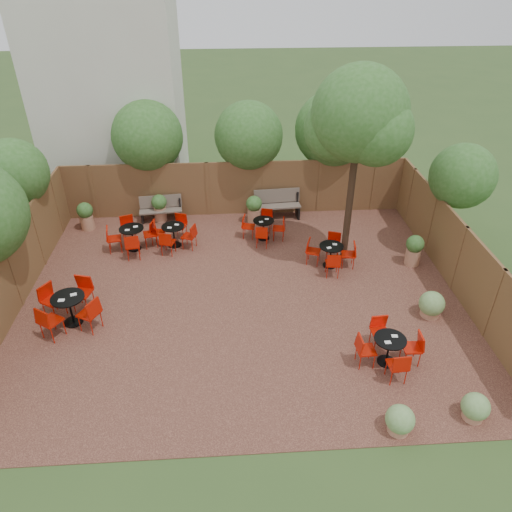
{
  "coord_description": "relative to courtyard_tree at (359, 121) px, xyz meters",
  "views": [
    {
      "loc": [
        -0.29,
        -10.68,
        8.17
      ],
      "look_at": [
        0.43,
        0.5,
        1.0
      ],
      "focal_mm": 33.65,
      "sensor_mm": 36.0,
      "label": 1
    }
  ],
  "objects": [
    {
      "name": "fence_back",
      "position": [
        -3.25,
        3.24,
        -3.34
      ],
      "size": [
        12.0,
        0.08,
        2.0
      ],
      "primitive_type": "cube",
      "color": "brown",
      "rests_on": "ground"
    },
    {
      "name": "park_bench_right",
      "position": [
        -1.8,
        2.87,
        -3.8
      ],
      "size": [
        1.68,
        0.65,
        1.02
      ],
      "rotation": [
        0.0,
        0.0,
        0.08
      ],
      "color": "brown",
      "rests_on": "courtyard_paving"
    },
    {
      "name": "neighbour_building",
      "position": [
        -7.75,
        6.24,
        -0.34
      ],
      "size": [
        5.0,
        4.0,
        8.0
      ],
      "primitive_type": "cube",
      "color": "beige",
      "rests_on": "ground"
    },
    {
      "name": "park_bench_left",
      "position": [
        -5.92,
        2.86,
        -3.85
      ],
      "size": [
        1.51,
        0.62,
        0.91
      ],
      "rotation": [
        0.0,
        0.0,
        0.11
      ],
      "color": "brown",
      "rests_on": "courtyard_paving"
    },
    {
      "name": "ground",
      "position": [
        -3.25,
        -1.76,
        -4.34
      ],
      "size": [
        80.0,
        80.0,
        0.0
      ],
      "primitive_type": "plane",
      "color": "#354F23",
      "rests_on": "ground"
    },
    {
      "name": "fence_right",
      "position": [
        2.75,
        -1.76,
        -3.34
      ],
      "size": [
        0.08,
        10.0,
        2.0
      ],
      "primitive_type": "cube",
      "color": "brown",
      "rests_on": "ground"
    },
    {
      "name": "planters",
      "position": [
        -3.75,
        1.84,
        -3.79
      ],
      "size": [
        10.96,
        3.89,
        1.0
      ],
      "color": "#A56F52",
      "rests_on": "courtyard_paving"
    },
    {
      "name": "fence_left",
      "position": [
        -9.25,
        -1.76,
        -3.34
      ],
      "size": [
        0.08,
        10.0,
        2.0
      ],
      "primitive_type": "cube",
      "color": "brown",
      "rests_on": "ground"
    },
    {
      "name": "overhang_foliage",
      "position": [
        -4.81,
        1.64,
        -1.61
      ],
      "size": [
        15.39,
        10.55,
        2.71
      ],
      "color": "#2B591D",
      "rests_on": "ground"
    },
    {
      "name": "courtyard_paving",
      "position": [
        -3.25,
        -1.76,
        -4.33
      ],
      "size": [
        12.0,
        10.0,
        0.02
      ],
      "primitive_type": "cube",
      "color": "#3D2019",
      "rests_on": "ground"
    },
    {
      "name": "low_shrubs",
      "position": [
        1.0,
        -4.86,
        -4.0
      ],
      "size": [
        2.58,
        4.11,
        0.71
      ],
      "color": "#A56F52",
      "rests_on": "courtyard_paving"
    },
    {
      "name": "courtyard_tree",
      "position": [
        0.0,
        0.0,
        0.0
      ],
      "size": [
        2.75,
        2.65,
        5.8
      ],
      "rotation": [
        0.0,
        0.0,
        -0.26
      ],
      "color": "black",
      "rests_on": "courtyard_paving"
    },
    {
      "name": "bistro_tables",
      "position": [
        -4.15,
        -0.85,
        -3.89
      ],
      "size": [
        9.27,
        7.34,
        0.95
      ],
      "color": "black",
      "rests_on": "courtyard_paving"
    }
  ]
}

